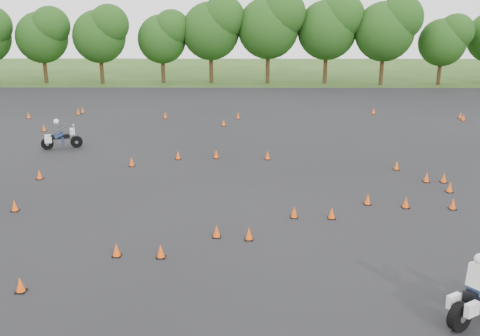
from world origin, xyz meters
The scene contains 5 objects.
ground centered at (0.00, 0.00, 0.00)m, with size 140.00×140.00×0.00m, color #2D5119.
asphalt_pad centered at (0.00, 6.00, 0.01)m, with size 62.00×62.00×0.00m, color black.
treeline centered at (2.60, 34.94, 4.58)m, with size 86.90×32.37×10.62m.
traffic_cones centered at (0.32, 5.17, 0.23)m, with size 35.88×33.18×0.45m.
rider_grey centered at (-10.57, 11.93, 0.91)m, with size 2.34×0.72×1.81m, color #3B3D42, non-canonical shape.
Camera 1 is at (0.18, -18.58, 8.00)m, focal length 40.00 mm.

